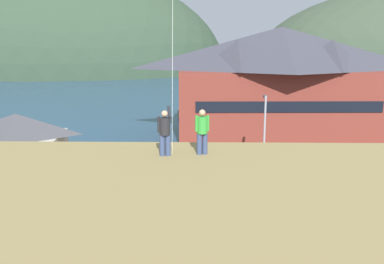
# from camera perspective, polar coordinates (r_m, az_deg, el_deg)

# --- Properties ---
(ground_plane) EXTENTS (600.00, 600.00, 0.00)m
(ground_plane) POSITION_cam_1_polar(r_m,az_deg,el_deg) (25.36, 0.77, -12.24)
(ground_plane) COLOR #66604C
(parking_lot_pad) EXTENTS (40.00, 20.00, 0.10)m
(parking_lot_pad) POSITION_cam_1_polar(r_m,az_deg,el_deg) (29.95, 0.83, -8.11)
(parking_lot_pad) COLOR slate
(parking_lot_pad) RESTS_ON ground
(bay_water) EXTENTS (360.00, 84.00, 0.03)m
(bay_water) POSITION_cam_1_polar(r_m,az_deg,el_deg) (83.68, 1.02, 5.39)
(bay_water) COLOR navy
(bay_water) RESTS_ON ground
(far_hill_west_ridge) EXTENTS (107.58, 74.18, 64.93)m
(far_hill_west_ridge) POSITION_cam_1_polar(r_m,az_deg,el_deg) (147.44, -17.17, 8.02)
(far_hill_west_ridge) COLOR #334733
(far_hill_west_ridge) RESTS_ON ground
(harbor_lodge) EXTENTS (23.15, 11.38, 11.80)m
(harbor_lodge) POSITION_cam_1_polar(r_m,az_deg,el_deg) (46.40, 11.85, 7.01)
(harbor_lodge) COLOR brown
(harbor_lodge) RESTS_ON ground
(storage_shed_near_lot) EXTENTS (7.42, 5.75, 5.14)m
(storage_shed_near_lot) POSITION_cam_1_polar(r_m,az_deg,el_deg) (34.49, -22.53, -1.74)
(storage_shed_near_lot) COLOR beige
(storage_shed_near_lot) RESTS_ON ground
(wharf_dock) EXTENTS (3.20, 13.70, 0.70)m
(wharf_dock) POSITION_cam_1_polar(r_m,az_deg,el_deg) (59.15, 2.30, 2.64)
(wharf_dock) COLOR #70604C
(wharf_dock) RESTS_ON ground
(moored_boat_wharfside) EXTENTS (2.18, 5.84, 2.16)m
(moored_boat_wharfside) POSITION_cam_1_polar(r_m,az_deg,el_deg) (60.14, -0.81, 3.18)
(moored_boat_wharfside) COLOR #A8A399
(moored_boat_wharfside) RESTS_ON ground
(moored_boat_outer_mooring) EXTENTS (2.18, 6.63, 2.16)m
(moored_boat_outer_mooring) POSITION_cam_1_polar(r_m,az_deg,el_deg) (58.87, 5.61, 2.91)
(moored_boat_outer_mooring) COLOR #23564C
(moored_boat_outer_mooring) RESTS_ON ground
(parked_car_front_row_red) EXTENTS (4.31, 2.28, 1.82)m
(parked_car_front_row_red) POSITION_cam_1_polar(r_m,az_deg,el_deg) (33.32, 20.05, -4.88)
(parked_car_front_row_red) COLOR navy
(parked_car_front_row_red) RESTS_ON parking_lot_pad
(parked_car_front_row_end) EXTENTS (4.28, 2.21, 1.82)m
(parked_car_front_row_end) POSITION_cam_1_polar(r_m,az_deg,el_deg) (31.78, -1.14, -4.93)
(parked_car_front_row_end) COLOR #236633
(parked_car_front_row_end) RESTS_ON parking_lot_pad
(parked_car_lone_by_shed) EXTENTS (4.21, 2.07, 1.82)m
(parked_car_lone_by_shed) POSITION_cam_1_polar(r_m,az_deg,el_deg) (32.13, -13.63, -5.10)
(parked_car_lone_by_shed) COLOR #B28923
(parked_car_lone_by_shed) RESTS_ON parking_lot_pad
(parked_car_mid_row_far) EXTENTS (4.27, 2.19, 1.82)m
(parked_car_mid_row_far) POSITION_cam_1_polar(r_m,az_deg,el_deg) (25.98, -10.77, -9.29)
(parked_car_mid_row_far) COLOR silver
(parked_car_mid_row_far) RESTS_ON parking_lot_pad
(parked_car_back_row_right) EXTENTS (4.28, 2.21, 1.82)m
(parked_car_back_row_right) POSITION_cam_1_polar(r_m,az_deg,el_deg) (30.65, 11.72, -5.88)
(parked_car_back_row_right) COLOR silver
(parked_car_back_row_right) RESTS_ON parking_lot_pad
(parking_light_pole) EXTENTS (0.24, 0.78, 6.02)m
(parking_light_pole) POSITION_cam_1_polar(r_m,az_deg,el_deg) (34.69, 9.82, 0.78)
(parking_light_pole) COLOR #ADADB2
(parking_light_pole) RESTS_ON parking_lot_pad
(person_kite_flyer) EXTENTS (0.52, 0.68, 1.86)m
(person_kite_flyer) POSITION_cam_1_polar(r_m,az_deg,el_deg) (15.77, -3.72, 0.12)
(person_kite_flyer) COLOR #384770
(person_kite_flyer) RESTS_ON grassy_hill_foreground
(person_companion) EXTENTS (0.54, 0.40, 1.74)m
(person_companion) POSITION_cam_1_polar(r_m,az_deg,el_deg) (15.95, 1.39, 0.22)
(person_companion) COLOR #384770
(person_companion) RESTS_ON grassy_hill_foreground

